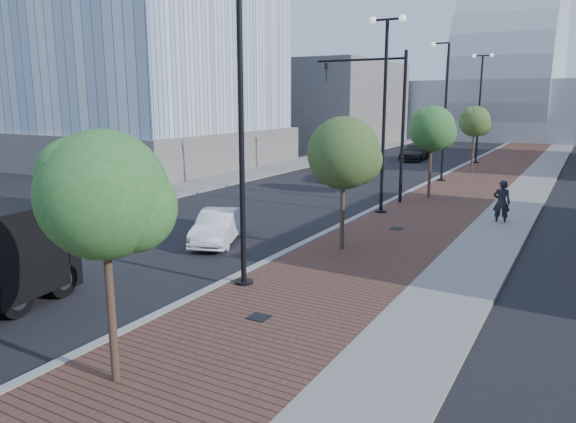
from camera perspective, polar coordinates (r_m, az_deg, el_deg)
The scene contains 22 objects.
sidewalk at distance 43.60m, azimuth 21.44°, elevation 3.72°, with size 7.00×140.00×0.12m, color #4C2D23.
concrete_strip at distance 43.32m, azimuth 24.97°, elevation 3.39°, with size 2.40×140.00×0.13m, color slate.
curb at distance 44.20m, azimuth 16.95°, elevation 4.13°, with size 0.30×140.00×0.14m, color gray.
west_sidewalk at distance 48.64m, azimuth 1.80°, elevation 5.28°, with size 4.00×140.00×0.12m, color slate.
white_sedan at distance 21.38m, azimuth -7.39°, elevation -1.59°, with size 1.37×3.92×1.29m, color white.
dark_car_mid at distance 37.94m, azimuth 5.75°, elevation 4.29°, with size 2.16×4.68×1.30m, color black.
dark_car_far at distance 51.57m, azimuth 13.20°, elevation 6.09°, with size 2.03×4.99×1.45m, color black.
pedestrian at distance 26.01m, azimuth 21.59°, elevation 0.89°, with size 0.74×0.49×2.03m, color black.
streetlight_1 at distance 15.66m, azimuth -5.27°, elevation 7.30°, with size 1.44×0.56×9.21m.
streetlight_2 at distance 26.36m, azimuth 10.10°, elevation 10.00°, with size 1.72×0.56×9.28m.
streetlight_3 at distance 37.92m, azimuth 16.04°, elevation 9.49°, with size 1.44×0.56×9.21m.
streetlight_4 at distance 49.64m, azimuth 19.51°, elevation 10.26°, with size 1.72×0.56×9.28m.
traffic_mast at distance 29.48m, azimuth 10.41°, elevation 10.47°, with size 5.09×0.20×8.00m.
tree_0 at distance 10.47m, azimuth -18.64°, elevation 1.59°, with size 2.45×2.42×5.03m.
tree_1 at distance 19.56m, azimuth 6.04°, elevation 6.11°, with size 2.63×2.62×4.96m.
tree_2 at distance 30.90m, azimuth 15.03°, elevation 8.42°, with size 2.53×2.50×5.23m.
tree_3 at distance 42.61m, azimuth 19.15°, elevation 8.94°, with size 2.32×2.26×5.07m.
tower_podium at distance 48.41m, azimuth -14.44°, elevation 6.60°, with size 19.00×19.00×3.00m, color slate.
convention_center at distance 88.58m, azimuth 22.43°, elevation 11.19°, with size 50.00×30.00×50.00m.
commercial_block_nw at distance 69.37m, azimuth 4.40°, elevation 11.28°, with size 14.00×20.00×10.00m, color #645F5A.
utility_cover_1 at distance 13.98m, azimuth -3.09°, elevation -11.06°, with size 0.50×0.50×0.02m, color black.
utility_cover_2 at distance 23.56m, azimuth 11.39°, elevation -1.77°, with size 0.50×0.50×0.02m, color black.
Camera 1 is at (9.35, -2.85, 5.55)m, focal length 33.73 mm.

